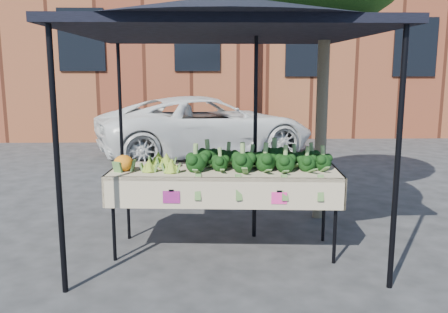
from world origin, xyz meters
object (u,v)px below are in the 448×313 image
at_px(table, 225,210).
at_px(canopy, 224,120).
at_px(vehicle, 206,47).
at_px(street_tree, 324,52).

bearing_deg(table, canopy, 88.77).
height_order(table, vehicle, vehicle).
distance_m(table, canopy, 1.05).
xyz_separation_m(table, vehicle, (-0.23, 5.78, 1.98)).
xyz_separation_m(vehicle, street_tree, (1.52, -4.64, -0.28)).
relative_size(table, canopy, 0.77).
xyz_separation_m(table, canopy, (0.01, 0.50, 0.92)).
height_order(table, canopy, canopy).
bearing_deg(vehicle, canopy, 162.97).
distance_m(canopy, street_tree, 1.63).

